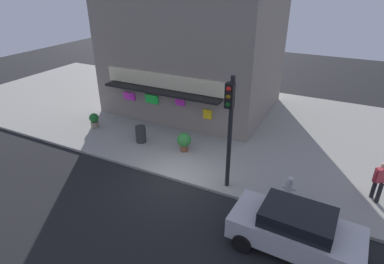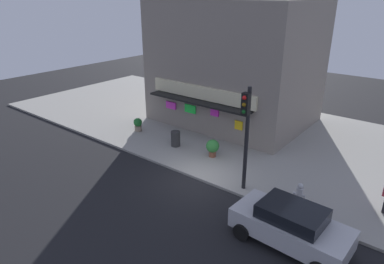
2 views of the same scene
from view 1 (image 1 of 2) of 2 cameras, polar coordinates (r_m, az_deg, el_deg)
ground_plane at (r=14.15m, az=-3.30°, el=-8.79°), size 58.58×58.58×0.00m
sidewalk at (r=19.54m, az=6.66°, el=1.73°), size 39.05×13.65×0.13m
corner_building at (r=20.87m, az=0.40°, el=15.31°), size 10.00×8.46×8.06m
traffic_light at (r=12.09m, az=6.82°, el=2.13°), size 0.32×0.58×4.79m
fire_hydrant at (r=13.32m, az=17.15°, el=-9.51°), size 0.54×0.30×0.94m
trash_can at (r=17.03m, az=-9.26°, el=-0.38°), size 0.55×0.55×0.90m
pedestrian at (r=14.28m, az=30.83°, el=-7.44°), size 0.56×0.51×1.71m
potted_plant_by_doorway at (r=15.87m, az=-1.44°, el=-1.59°), size 0.72×0.72×0.99m
potted_plant_by_window at (r=19.35m, az=-17.28°, el=2.11°), size 0.55×0.55×0.86m
parked_car_silver at (r=11.11m, az=18.20°, el=-16.40°), size 4.20×2.22×1.58m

